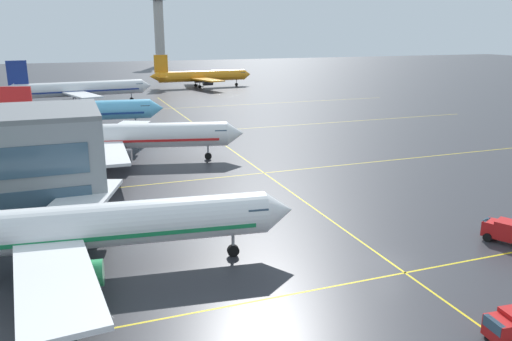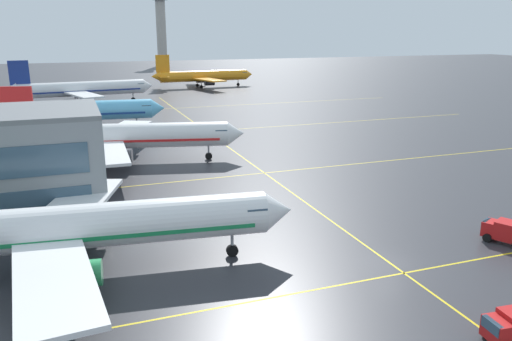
# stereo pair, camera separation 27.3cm
# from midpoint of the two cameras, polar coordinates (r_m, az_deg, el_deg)

# --- Properties ---
(ground_plane) EXTENTS (600.00, 600.00, 0.00)m
(ground_plane) POSITION_cam_midpoint_polar(r_m,az_deg,el_deg) (45.66, 14.68, -9.95)
(ground_plane) COLOR #333338
(airliner_front_gate) EXTENTS (36.22, 31.02, 11.26)m
(airliner_front_gate) POSITION_cam_midpoint_polar(r_m,az_deg,el_deg) (43.70, -19.79, -6.08)
(airliner_front_gate) COLOR white
(airliner_front_gate) RESTS_ON ground
(airliner_second_row) EXTENTS (36.57, 31.10, 11.48)m
(airliner_second_row) POSITION_cam_midpoint_polar(r_m,az_deg,el_deg) (78.44, -15.22, 3.69)
(airliner_second_row) COLOR white
(airliner_second_row) RESTS_ON ground
(airliner_third_row) EXTENTS (37.87, 32.46, 11.77)m
(airliner_third_row) POSITION_cam_midpoint_polar(r_m,az_deg,el_deg) (104.97, -20.89, 6.15)
(airliner_third_row) COLOR #5BB7E5
(airliner_third_row) RESTS_ON ground
(airliner_far_left_stand) EXTENTS (38.07, 32.68, 11.83)m
(airliner_far_left_stand) POSITION_cam_midpoint_polar(r_m,az_deg,el_deg) (144.13, -19.21, 8.60)
(airliner_far_left_stand) COLOR white
(airliner_far_left_stand) RESTS_ON ground
(airliner_far_right_stand) EXTENTS (36.16, 31.17, 11.25)m
(airliner_far_right_stand) POSITION_cam_midpoint_polar(r_m,az_deg,el_deg) (178.55, -6.19, 10.46)
(airliner_far_right_stand) COLOR orange
(airliner_far_right_stand) RESTS_ON ground
(taxiway_markings) EXTENTS (122.74, 141.27, 0.01)m
(taxiway_markings) POSITION_cam_midpoint_polar(r_m,az_deg,el_deg) (85.44, -3.07, 2.47)
(taxiway_markings) COLOR yellow
(taxiway_markings) RESTS_ON ground
(service_truck_red_van) EXTENTS (3.55, 4.49, 2.10)m
(service_truck_red_van) POSITION_cam_midpoint_polar(r_m,az_deg,el_deg) (53.04, 26.14, -6.07)
(service_truck_red_van) COLOR red
(service_truck_red_van) RESTS_ON ground
(control_tower) EXTENTS (8.82, 8.82, 39.48)m
(control_tower) POSITION_cam_midpoint_polar(r_m,az_deg,el_deg) (291.65, -10.85, 15.94)
(control_tower) COLOR #ADA89E
(control_tower) RESTS_ON ground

